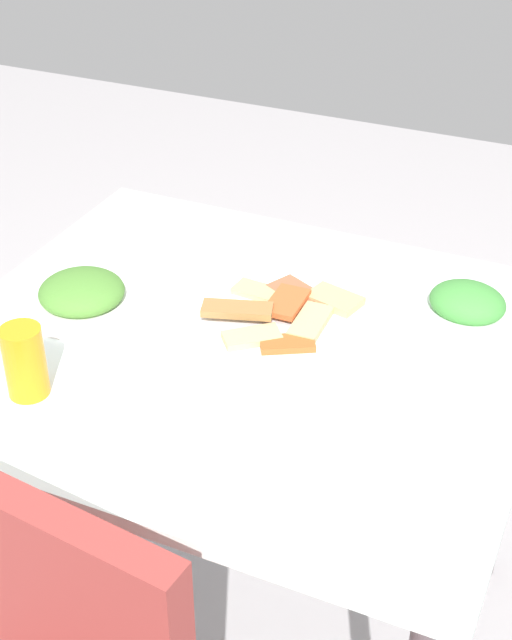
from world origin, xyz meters
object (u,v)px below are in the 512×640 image
Objects in this scene: soda_can at (25,362)px; spoon at (357,472)px; pide_platter at (281,319)px; dining_table at (241,383)px; salad_plate_greens at (467,305)px; salad_plate_rice at (82,294)px; paper_napkin at (361,466)px; fork at (365,456)px.

soda_can is 0.63× the size of spoon.
pide_platter is 0.46m from soda_can.
dining_table is 8.33× the size of soda_can.
salad_plate_greens reaches higher than dining_table.
salad_plate_rice is at bearing 13.47° from pide_platter.
spoon is (-0.61, 0.23, -0.02)m from salad_plate_rice.
salad_plate_rice is 1.95× the size of paper_napkin.
salad_plate_greens reaches higher than pide_platter.
salad_plate_rice is (0.65, 0.25, -0.00)m from salad_plate_greens.
salad_plate_rice is at bearing -19.07° from paper_napkin.
spoon is at bearing 84.61° from salad_plate_greens.
paper_napkin is at bearing 143.17° from dining_table.
salad_plate_greens is 0.46m from paper_napkin.
paper_napkin is (-0.61, 0.21, -0.02)m from salad_plate_rice.
salad_plate_greens is 0.83× the size of salad_plate_rice.
pide_platter is at bearing -166.53° from salad_plate_rice.
spoon is (-0.29, 0.24, 0.10)m from dining_table.
salad_plate_rice is 0.27m from soda_can.
fork is (0.05, 0.44, -0.02)m from salad_plate_greens.
salad_plate_greens is at bearing -77.79° from fork.
salad_plate_rice reaches higher than paper_napkin.
dining_table is at bearing -26.47° from spoon.
soda_can is 0.55m from spoon.
pide_platter is at bearing -39.13° from spoon.
fork is (-0.54, -0.07, -0.06)m from soda_can.
dining_table is at bearing -36.83° from paper_napkin.
spoon is (0.00, 0.04, 0.00)m from fork.
salad_plate_greens is 0.78m from soda_can.
dining_table is 5.20× the size of salad_plate_greens.
pide_platter is 0.37m from salad_plate_rice.
fork and spoon have the same top height.
salad_plate_rice reaches higher than fork.
spoon is at bearing 108.04° from fork.
spoon is at bearing 159.43° from salad_plate_rice.
pide_platter reaches higher than fork.
salad_plate_greens is 0.48m from spoon.
salad_plate_greens is at bearing -139.10° from soda_can.
salad_plate_greens is (-0.34, -0.24, 0.11)m from dining_table.
pide_platter is at bearing -130.26° from soda_can.
spoon is (0.00, 0.02, 0.00)m from paper_napkin.
salad_plate_greens is at bearing -82.85° from spoon.
salad_plate_rice is at bearing 20.81° from salad_plate_greens.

